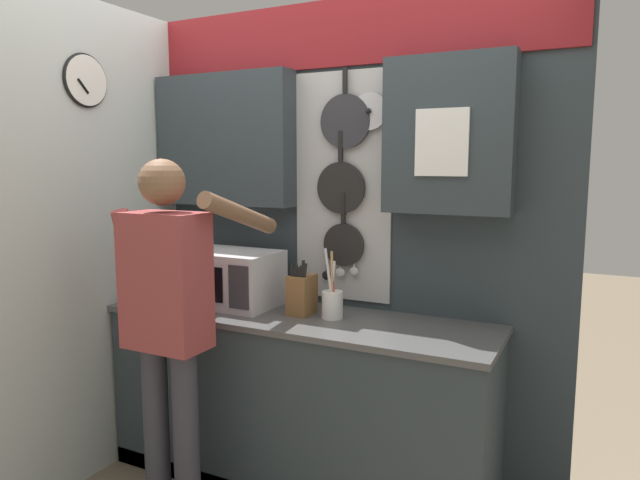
% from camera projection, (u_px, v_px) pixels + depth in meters
% --- Properties ---
extents(ground_plane, '(14.00, 14.00, 0.00)m').
position_uv_depth(ground_plane, '(298.00, 480.00, 3.02)').
color(ground_plane, '#756651').
extents(base_cabinet_counter, '(2.03, 0.60, 0.90)m').
position_uv_depth(base_cabinet_counter, '(297.00, 400.00, 2.96)').
color(base_cabinet_counter, '#2D383D').
rests_on(base_cabinet_counter, ground_plane).
extents(back_wall_unit, '(2.60, 0.22, 2.50)m').
position_uv_depth(back_wall_unit, '(319.00, 195.00, 3.06)').
color(back_wall_unit, '#2D383D').
rests_on(back_wall_unit, ground_plane).
extents(side_wall, '(0.07, 1.60, 2.50)m').
position_uv_depth(side_wall, '(83.00, 242.00, 2.94)').
color(side_wall, silver).
rests_on(side_wall, ground_plane).
extents(microwave, '(0.54, 0.36, 0.30)m').
position_uv_depth(microwave, '(229.00, 278.00, 3.10)').
color(microwave, silver).
rests_on(microwave, base_cabinet_counter).
extents(knife_block, '(0.11, 0.15, 0.29)m').
position_uv_depth(knife_block, '(302.00, 294.00, 2.90)').
color(knife_block, brown).
rests_on(knife_block, base_cabinet_counter).
extents(utensil_crock, '(0.11, 0.11, 0.35)m').
position_uv_depth(utensil_crock, '(332.00, 302.00, 2.83)').
color(utensil_crock, white).
rests_on(utensil_crock, base_cabinet_counter).
extents(person, '(0.54, 0.65, 1.69)m').
position_uv_depth(person, '(168.00, 309.00, 2.61)').
color(person, '#383842').
rests_on(person, ground_plane).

